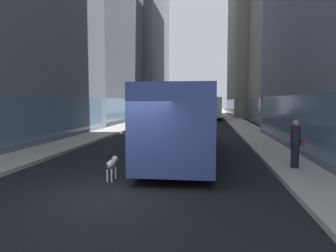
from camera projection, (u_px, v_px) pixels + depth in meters
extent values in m
plane|color=black|center=(192.00, 119.00, 43.10)|extent=(120.00, 120.00, 0.00)
cube|color=#ADA89E|center=(151.00, 119.00, 43.82)|extent=(2.40, 110.00, 0.15)
cube|color=#ADA89E|center=(233.00, 119.00, 42.37)|extent=(2.40, 110.00, 0.15)
cube|color=slate|center=(36.00, 118.00, 16.42)|extent=(0.08, 20.28, 2.40)
cube|color=slate|center=(128.00, 109.00, 38.31)|extent=(0.08, 17.27, 2.40)
cube|color=slate|center=(134.00, 28.00, 59.10)|extent=(10.82, 21.75, 33.08)
cube|color=slate|center=(162.00, 106.00, 59.60)|extent=(0.08, 19.58, 2.40)
cube|color=slate|center=(300.00, 122.00, 13.76)|extent=(0.08, 18.47, 2.40)
cube|color=gray|center=(302.00, 30.00, 32.26)|extent=(8.53, 18.12, 19.85)
cube|color=slate|center=(258.00, 110.00, 33.46)|extent=(0.08, 16.30, 2.40)
cube|color=slate|center=(230.00, 107.00, 52.94)|extent=(0.08, 17.63, 2.40)
cube|color=#33478C|center=(185.00, 119.00, 14.30)|extent=(2.55, 11.50, 2.75)
cube|color=slate|center=(185.00, 108.00, 14.26)|extent=(2.57, 11.04, 0.90)
cube|color=black|center=(191.00, 132.00, 20.02)|extent=(2.55, 0.16, 0.44)
cylinder|color=black|center=(170.00, 136.00, 18.04)|extent=(0.30, 1.00, 1.00)
cylinder|color=black|center=(209.00, 136.00, 17.76)|extent=(0.30, 1.00, 1.00)
cylinder|color=black|center=(143.00, 161.00, 10.43)|extent=(0.30, 1.00, 1.00)
cylinder|color=black|center=(210.00, 163.00, 10.14)|extent=(0.30, 1.00, 1.00)
cube|color=silver|center=(168.00, 101.00, 19.51)|extent=(0.08, 0.24, 0.40)
cube|color=slate|center=(154.00, 120.00, 29.27)|extent=(1.89, 4.77, 0.75)
cube|color=slate|center=(154.00, 114.00, 28.98)|extent=(1.74, 2.15, 0.55)
cylinder|color=black|center=(149.00, 123.00, 31.35)|extent=(0.22, 0.64, 0.64)
cylinder|color=black|center=(166.00, 123.00, 31.14)|extent=(0.22, 0.64, 0.64)
cylinder|color=black|center=(141.00, 126.00, 27.46)|extent=(0.22, 0.64, 0.64)
cylinder|color=black|center=(160.00, 126.00, 27.25)|extent=(0.22, 0.64, 0.64)
cube|color=#4C6BB7|center=(178.00, 117.00, 36.08)|extent=(1.93, 3.92, 0.75)
cube|color=slate|center=(178.00, 111.00, 35.84)|extent=(1.78, 1.76, 0.55)
cylinder|color=black|center=(172.00, 119.00, 37.75)|extent=(0.22, 0.64, 0.64)
cylinder|color=black|center=(186.00, 119.00, 37.53)|extent=(0.22, 0.64, 0.64)
cylinder|color=black|center=(169.00, 121.00, 34.69)|extent=(0.22, 0.64, 0.64)
cylinder|color=black|center=(184.00, 121.00, 34.48)|extent=(0.22, 0.64, 0.64)
cube|color=silver|center=(197.00, 120.00, 30.60)|extent=(1.83, 4.00, 0.75)
cube|color=slate|center=(197.00, 113.00, 30.35)|extent=(1.69, 1.80, 0.55)
cylinder|color=black|center=(190.00, 122.00, 32.30)|extent=(0.22, 0.64, 0.64)
cylinder|color=black|center=(206.00, 122.00, 32.09)|extent=(0.22, 0.64, 0.64)
cylinder|color=black|center=(188.00, 125.00, 29.16)|extent=(0.22, 0.64, 0.64)
cylinder|color=black|center=(205.00, 125.00, 28.96)|extent=(0.22, 0.64, 0.64)
cube|color=yellow|center=(211.00, 112.00, 53.81)|extent=(1.82, 4.58, 0.75)
cube|color=slate|center=(211.00, 108.00, 53.53)|extent=(1.67, 2.06, 0.55)
cylinder|color=black|center=(207.00, 113.00, 55.79)|extent=(0.22, 0.64, 0.64)
cylinder|color=black|center=(216.00, 113.00, 55.59)|extent=(0.22, 0.64, 0.64)
cylinder|color=black|center=(206.00, 114.00, 52.08)|extent=(0.22, 0.64, 0.64)
cylinder|color=black|center=(216.00, 114.00, 51.88)|extent=(0.22, 0.64, 0.64)
cube|color=black|center=(182.00, 115.00, 41.37)|extent=(1.76, 4.41, 0.75)
cube|color=slate|center=(182.00, 110.00, 41.10)|extent=(1.62, 1.98, 0.55)
cylinder|color=black|center=(177.00, 117.00, 43.26)|extent=(0.22, 0.64, 0.64)
cylinder|color=black|center=(188.00, 117.00, 43.07)|extent=(0.22, 0.64, 0.64)
cylinder|color=black|center=(175.00, 118.00, 39.73)|extent=(0.22, 0.64, 0.64)
cylinder|color=black|center=(187.00, 118.00, 39.53)|extent=(0.22, 0.64, 0.64)
cube|color=silver|center=(212.00, 108.00, 44.87)|extent=(2.30, 2.00, 2.10)
cube|color=silver|center=(212.00, 107.00, 41.14)|extent=(2.30, 5.50, 2.60)
cylinder|color=black|center=(205.00, 115.00, 45.08)|extent=(0.28, 0.90, 0.90)
cylinder|color=black|center=(219.00, 116.00, 44.83)|extent=(0.28, 0.90, 0.90)
cylinder|color=black|center=(204.00, 117.00, 39.65)|extent=(0.28, 0.90, 0.90)
cylinder|color=black|center=(220.00, 117.00, 39.39)|extent=(0.28, 0.90, 0.90)
ellipsoid|color=white|center=(111.00, 164.00, 9.77)|extent=(0.22, 0.60, 0.26)
sphere|color=white|center=(115.00, 159.00, 10.14)|extent=(0.20, 0.20, 0.20)
sphere|color=black|center=(113.00, 158.00, 10.16)|extent=(0.07, 0.07, 0.07)
sphere|color=black|center=(117.00, 158.00, 10.15)|extent=(0.07, 0.07, 0.07)
cylinder|color=white|center=(107.00, 165.00, 9.37)|extent=(0.03, 0.16, 0.19)
cylinder|color=white|center=(111.00, 173.00, 10.01)|extent=(0.06, 0.06, 0.40)
cylinder|color=white|center=(116.00, 173.00, 9.99)|extent=(0.06, 0.06, 0.40)
cylinder|color=white|center=(107.00, 176.00, 9.60)|extent=(0.06, 0.06, 0.40)
cylinder|color=white|center=(112.00, 176.00, 9.58)|extent=(0.06, 0.06, 0.40)
sphere|color=black|center=(114.00, 162.00, 9.86)|extent=(0.04, 0.04, 0.04)
sphere|color=black|center=(109.00, 164.00, 9.70)|extent=(0.04, 0.04, 0.04)
sphere|color=black|center=(110.00, 163.00, 9.58)|extent=(0.04, 0.04, 0.04)
cylinder|color=#1E1E2D|center=(295.00, 156.00, 10.98)|extent=(0.28, 0.28, 0.85)
cylinder|color=#26262D|center=(296.00, 135.00, 10.92)|extent=(0.34, 0.34, 0.62)
sphere|color=tan|center=(296.00, 123.00, 10.89)|extent=(0.22, 0.22, 0.22)
cube|color=#59331E|center=(302.00, 143.00, 10.91)|extent=(0.12, 0.24, 0.20)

